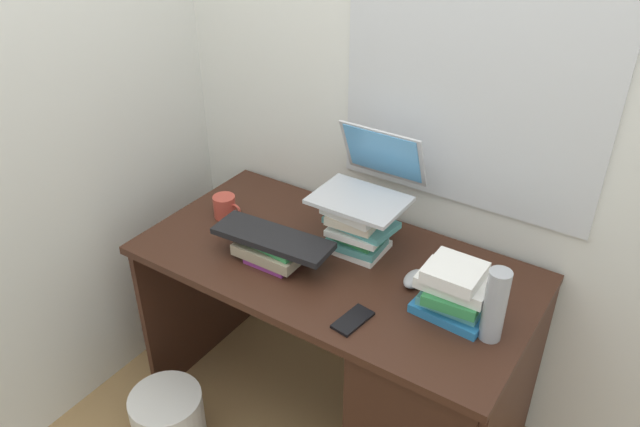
{
  "coord_description": "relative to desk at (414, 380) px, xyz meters",
  "views": [
    {
      "loc": [
        0.92,
        -1.48,
        2.04
      ],
      "look_at": [
        -0.05,
        -0.01,
        0.95
      ],
      "focal_mm": 35.2,
      "sensor_mm": 36.0,
      "label": 1
    }
  ],
  "objects": [
    {
      "name": "ground_plane",
      "position": [
        -0.35,
        0.03,
        -0.42
      ],
      "size": [
        6.0,
        6.0,
        0.0
      ],
      "primitive_type": "plane",
      "color": "#9E7A4C"
    },
    {
      "name": "laptop",
      "position": [
        -0.31,
        0.19,
        0.6
      ],
      "size": [
        0.31,
        0.32,
        0.22
      ],
      "color": "#B7BABF",
      "rests_on": "book_stack_tall"
    },
    {
      "name": "keyboard",
      "position": [
        -0.52,
        -0.09,
        0.44
      ],
      "size": [
        0.43,
        0.17,
        0.02
      ],
      "primitive_type": "cube",
      "rotation": [
        0.0,
        0.0,
        0.07
      ],
      "color": "black",
      "rests_on": "book_stack_keyboard_riser"
    },
    {
      "name": "wall_left",
      "position": [
        -1.28,
        0.03,
        0.88
      ],
      "size": [
        0.05,
        6.0,
        2.6
      ],
      "primitive_type": "cube",
      "color": "silver",
      "rests_on": "ground"
    },
    {
      "name": "book_stack_keyboard_riser",
      "position": [
        -0.52,
        -0.08,
        0.39
      ],
      "size": [
        0.24,
        0.17,
        0.08
      ],
      "color": "#8C338C",
      "rests_on": "desk"
    },
    {
      "name": "wastebasket",
      "position": [
        -0.77,
        -0.45,
        -0.28
      ],
      "size": [
        0.27,
        0.27,
        0.27
      ],
      "primitive_type": "cylinder",
      "color": "silver",
      "rests_on": "ground"
    },
    {
      "name": "desk",
      "position": [
        0.0,
        0.0,
        0.0
      ],
      "size": [
        1.37,
        0.71,
        0.77
      ],
      "color": "#381E14",
      "rests_on": "ground"
    },
    {
      "name": "water_bottle",
      "position": [
        0.23,
        -0.04,
        0.47
      ],
      "size": [
        0.07,
        0.07,
        0.24
      ],
      "primitive_type": "cylinder",
      "color": "#999EA5",
      "rests_on": "desk"
    },
    {
      "name": "cell_phone",
      "position": [
        -0.13,
        -0.2,
        0.36
      ],
      "size": [
        0.08,
        0.14,
        0.01
      ],
      "primitive_type": "cube",
      "rotation": [
        0.0,
        0.0,
        -0.14
      ],
      "color": "black",
      "rests_on": "desk"
    },
    {
      "name": "computer_mouse",
      "position": [
        -0.06,
        0.07,
        0.37
      ],
      "size": [
        0.06,
        0.1,
        0.04
      ],
      "primitive_type": "ellipsoid",
      "color": "#A5A8AD",
      "rests_on": "desk"
    },
    {
      "name": "wall_back",
      "position": [
        -0.34,
        0.43,
        0.88
      ],
      "size": [
        6.0,
        0.06,
        2.6
      ],
      "color": "silver",
      "rests_on": "ground"
    },
    {
      "name": "book_stack_tall",
      "position": [
        -0.31,
        0.13,
        0.45
      ],
      "size": [
        0.25,
        0.19,
        0.2
      ],
      "color": "white",
      "rests_on": "desk"
    },
    {
      "name": "book_stack_side",
      "position": [
        0.1,
        -0.0,
        0.43
      ],
      "size": [
        0.23,
        0.19,
        0.17
      ],
      "color": "#2672B2",
      "rests_on": "desk"
    },
    {
      "name": "mug",
      "position": [
        -0.85,
        0.04,
        0.39
      ],
      "size": [
        0.12,
        0.08,
        0.09
      ],
      "color": "#B23F33",
      "rests_on": "desk"
    }
  ]
}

